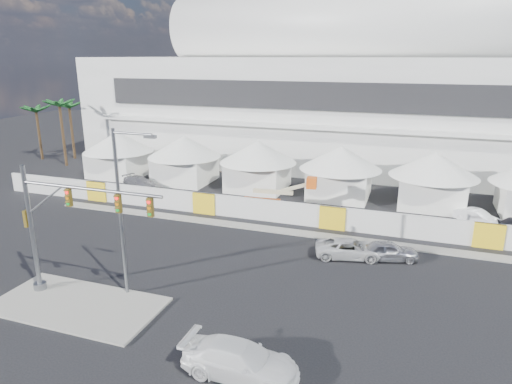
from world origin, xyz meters
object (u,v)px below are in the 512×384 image
(pickup_curb, at_px, (349,248))
(pickup_near, at_px, (240,360))
(traffic_mast, at_px, (56,227))
(streetlight_median, at_px, (123,203))
(sedan_silver, at_px, (388,251))
(lot_car_c, at_px, (139,182))
(lot_car_a, at_px, (477,217))
(boom_lift, at_px, (267,202))

(pickup_curb, distance_m, pickup_near, 14.97)
(traffic_mast, relative_size, streetlight_median, 0.94)
(sedan_silver, relative_size, pickup_near, 0.76)
(pickup_near, relative_size, lot_car_c, 1.24)
(pickup_curb, xyz_separation_m, traffic_mast, (-15.72, -11.47, 3.83))
(lot_car_a, distance_m, boom_lift, 18.66)
(lot_car_a, bearing_deg, streetlight_median, 168.71)
(pickup_curb, xyz_separation_m, boom_lift, (-8.82, 7.70, 0.28))
(lot_car_a, distance_m, traffic_mast, 33.84)
(sedan_silver, height_order, traffic_mast, traffic_mast)
(pickup_near, distance_m, traffic_mast, 13.77)
(sedan_silver, xyz_separation_m, traffic_mast, (-18.44, -11.92, 3.80))
(streetlight_median, bearing_deg, pickup_near, -27.28)
(streetlight_median, xyz_separation_m, boom_lift, (3.12, 17.72, -5.04))
(pickup_curb, relative_size, streetlight_median, 0.49)
(pickup_curb, bearing_deg, pickup_near, 156.41)
(lot_car_c, relative_size, traffic_mast, 0.47)
(lot_car_c, bearing_deg, traffic_mast, -136.17)
(traffic_mast, bearing_deg, boom_lift, 70.19)
(lot_car_a, relative_size, lot_car_c, 0.87)
(streetlight_median, bearing_deg, lot_car_c, 121.86)
(pickup_curb, height_order, boom_lift, boom_lift)
(sedan_silver, bearing_deg, boom_lift, 40.54)
(sedan_silver, relative_size, boom_lift, 0.59)
(pickup_curb, height_order, streetlight_median, streetlight_median)
(streetlight_median, relative_size, boom_lift, 1.42)
(pickup_curb, bearing_deg, lot_car_c, 54.16)
(boom_lift, bearing_deg, lot_car_a, 2.98)
(pickup_curb, xyz_separation_m, lot_car_a, (9.61, 10.63, -0.04))
(lot_car_c, distance_m, traffic_mast, 24.24)
(pickup_curb, relative_size, boom_lift, 0.69)
(traffic_mast, bearing_deg, streetlight_median, 21.08)
(lot_car_a, bearing_deg, pickup_curb, 172.83)
(lot_car_a, relative_size, boom_lift, 0.55)
(pickup_curb, bearing_deg, streetlight_median, 117.42)
(sedan_silver, xyz_separation_m, lot_car_c, (-27.51, 10.22, -0.07))
(lot_car_a, distance_m, lot_car_c, 34.41)
(traffic_mast, bearing_deg, sedan_silver, 32.88)
(lot_car_a, xyz_separation_m, lot_car_c, (-34.41, 0.04, 0.00))
(streetlight_median, bearing_deg, boom_lift, 80.00)
(lot_car_a, distance_m, streetlight_median, 30.32)
(pickup_near, bearing_deg, streetlight_median, 62.90)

